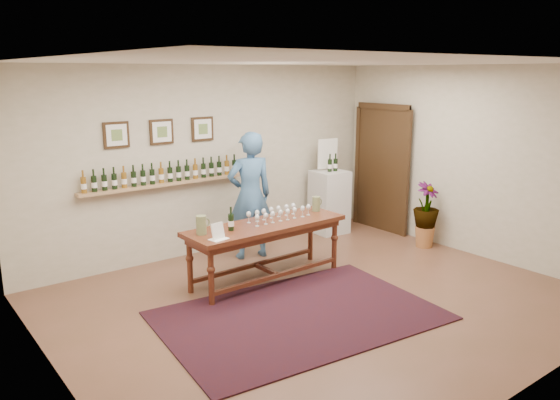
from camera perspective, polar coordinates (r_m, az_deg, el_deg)
ground at (r=6.72m, az=4.22°, el=-10.43°), size 6.00×6.00×0.00m
room_shell at (r=9.09m, az=6.53°, el=3.19°), size 6.00×6.00×6.00m
rug at (r=6.31m, az=2.01°, el=-11.97°), size 3.26×2.35×0.02m
tasting_table at (r=7.11m, az=-1.46°, el=-3.36°), size 2.21×0.74×0.78m
table_glasses at (r=7.23m, az=-0.42°, el=-1.46°), size 1.16×0.29×0.16m
table_bottles at (r=6.78m, az=-5.35°, el=-1.99°), size 0.28×0.18×0.28m
pitcher_left at (r=6.64m, az=-8.23°, el=-2.61°), size 0.16×0.16×0.23m
pitcher_right at (r=7.70m, az=3.80°, el=-0.39°), size 0.14×0.14×0.21m
menu_card at (r=6.44m, az=-6.53°, el=-3.25°), size 0.24×0.19×0.19m
display_pedestal at (r=9.34m, az=5.17°, el=-0.19°), size 0.57×0.57×1.07m
pedestal_bottles at (r=9.17m, az=5.53°, el=4.02°), size 0.34×0.11×0.33m
info_sign at (r=9.30m, az=5.00°, el=4.85°), size 0.40×0.05×0.55m
potted_plant at (r=8.81m, az=14.99°, el=-1.51°), size 0.50×0.50×0.89m
person at (r=7.96m, az=-3.16°, el=0.46°), size 0.77×0.59×1.87m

